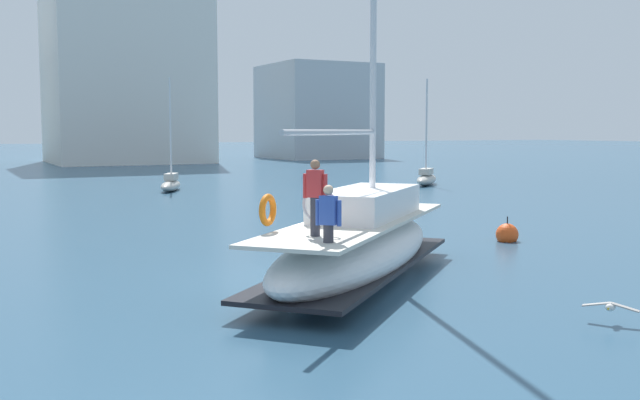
# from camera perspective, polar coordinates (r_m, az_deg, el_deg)

# --- Properties ---
(ground_plane) EXTENTS (400.00, 400.00, 0.00)m
(ground_plane) POSITION_cam_1_polar(r_m,az_deg,el_deg) (18.15, 0.12, -6.13)
(ground_plane) COLOR #2D516B
(main_sailboat) EXTENTS (8.74, 8.21, 14.34)m
(main_sailboat) POSITION_cam_1_polar(r_m,az_deg,el_deg) (17.87, 3.03, -3.33)
(main_sailboat) COLOR white
(main_sailboat) RESTS_ON ground
(moored_sloop_far) EXTENTS (3.92, 3.92, 7.01)m
(moored_sloop_far) POSITION_cam_1_polar(r_m,az_deg,el_deg) (49.33, 8.29, 1.74)
(moored_sloop_far) COLOR #B7B2A8
(moored_sloop_far) RESTS_ON ground
(moored_catamaran) EXTENTS (2.59, 4.03, 6.81)m
(moored_catamaran) POSITION_cam_1_polar(r_m,az_deg,el_deg) (45.10, -11.54, 1.31)
(moored_catamaran) COLOR #B7B2A8
(moored_catamaran) RESTS_ON ground
(seagull) EXTENTS (0.67, 0.92, 0.17)m
(seagull) POSITION_cam_1_polar(r_m,az_deg,el_deg) (14.92, 21.65, -7.71)
(seagull) COLOR silver
(seagull) RESTS_ON ground
(mooring_buoy) EXTENTS (0.74, 0.74, 0.97)m
(mooring_buoy) POSITION_cam_1_polar(r_m,az_deg,el_deg) (24.91, 14.35, -2.62)
(mooring_buoy) COLOR #EA4C19
(mooring_buoy) RESTS_ON ground
(waterfront_buildings) EXTENTS (79.77, 16.83, 26.38)m
(waterfront_buildings) POSITION_cam_1_polar(r_m,az_deg,el_deg) (86.53, -19.94, 9.46)
(waterfront_buildings) COLOR #B2B7BC
(waterfront_buildings) RESTS_ON ground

